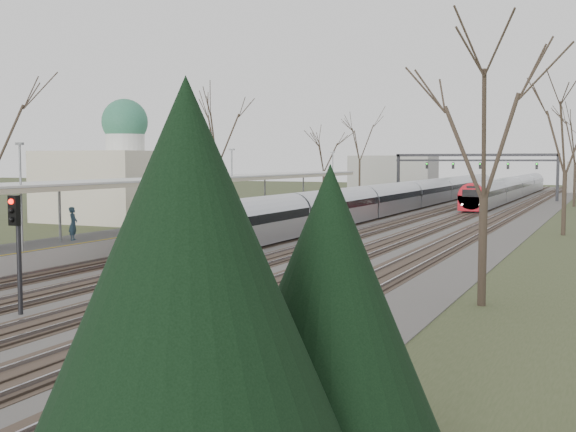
# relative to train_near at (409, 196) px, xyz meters

# --- Properties ---
(track_bed) EXTENTS (24.00, 160.00, 0.22)m
(track_bed) POSITION_rel_train_near_xyz_m (2.76, -7.86, -1.42)
(track_bed) COLOR #474442
(track_bed) RESTS_ON ground
(platform) EXTENTS (3.50, 69.00, 1.00)m
(platform) POSITION_rel_train_near_xyz_m (-6.55, -25.36, -0.98)
(platform) COLOR #9E9B93
(platform) RESTS_ON ground
(canopy) EXTENTS (4.10, 50.00, 3.11)m
(canopy) POSITION_rel_train_near_xyz_m (-6.55, -29.88, 2.45)
(canopy) COLOR slate
(canopy) RESTS_ON platform
(dome_building) EXTENTS (10.00, 8.00, 10.30)m
(dome_building) POSITION_rel_train_near_xyz_m (-19.21, -24.86, 2.24)
(dome_building) COLOR beige
(dome_building) RESTS_ON ground
(signal_gantry) EXTENTS (21.00, 0.59, 6.08)m
(signal_gantry) POSITION_rel_train_near_xyz_m (2.79, 22.12, 3.43)
(signal_gantry) COLOR black
(signal_gantry) RESTS_ON ground
(evergreen_clump) EXTENTS (5.90, 7.10, 6.50)m
(evergreen_clump) POSITION_rel_train_near_xyz_m (14.42, -64.06, 1.79)
(evergreen_clump) COLOR #2D231C
(evergreen_clump) RESTS_ON ground
(tree_west_far) EXTENTS (5.50, 5.50, 11.33)m
(tree_west_far) POSITION_rel_train_near_xyz_m (-14.50, -14.86, 6.54)
(tree_west_far) COLOR #2D231C
(tree_west_far) RESTS_ON ground
(tree_east_near) EXTENTS (4.50, 4.50, 9.27)m
(tree_east_near) POSITION_rel_train_near_xyz_m (15.50, -47.86, 5.08)
(tree_east_near) COLOR #2D231C
(tree_east_near) RESTS_ON ground
(tree_east_far) EXTENTS (5.00, 5.00, 10.30)m
(tree_east_far) POSITION_rel_train_near_xyz_m (16.50, -20.86, 5.81)
(tree_east_far) COLOR #2D231C
(tree_east_far) RESTS_ON ground
(train_near) EXTENTS (2.62, 90.21, 3.05)m
(train_near) POSITION_rel_train_near_xyz_m (0.00, 0.00, 0.00)
(train_near) COLOR #A3A6AD
(train_near) RESTS_ON ground
(train_far) EXTENTS (2.62, 60.21, 3.05)m
(train_far) POSITION_rel_train_near_xyz_m (7.00, 26.52, 0.00)
(train_far) COLOR #A3A6AD
(train_far) RESTS_ON ground
(passenger) EXTENTS (0.66, 0.77, 1.79)m
(passenger) POSITION_rel_train_near_xyz_m (-6.26, -44.20, 0.42)
(passenger) COLOR #2C4456
(passenger) RESTS_ON platform
(signal_post) EXTENTS (0.35, 0.45, 4.10)m
(signal_post) POSITION_rel_train_near_xyz_m (1.75, -56.07, 1.25)
(signal_post) COLOR black
(signal_post) RESTS_ON ground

